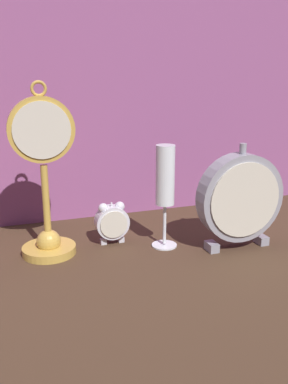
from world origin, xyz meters
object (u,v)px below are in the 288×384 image
object	(u,v)px
champagne_flute	(165,183)
alarm_clock_twin_bell	(112,221)
mantel_clock_silver	(240,198)
pocket_watch_on_stand	(45,188)

from	to	relation	value
champagne_flute	alarm_clock_twin_bell	bearing A→B (deg)	153.19
mantel_clock_silver	champagne_flute	xyz separation A→B (m)	(-0.14, 0.06, 0.03)
pocket_watch_on_stand	mantel_clock_silver	distance (m)	0.39
alarm_clock_twin_bell	champagne_flute	bearing A→B (deg)	-26.81
alarm_clock_twin_bell	champagne_flute	xyz separation A→B (m)	(0.10, -0.05, 0.09)
pocket_watch_on_stand	champagne_flute	size ratio (longest dim) A/B	1.58
alarm_clock_twin_bell	mantel_clock_silver	xyz separation A→B (m)	(0.24, -0.11, 0.06)
pocket_watch_on_stand	champagne_flute	xyz separation A→B (m)	(0.23, -0.04, -0.00)
mantel_clock_silver	pocket_watch_on_stand	bearing A→B (deg)	165.55
pocket_watch_on_stand	champagne_flute	world-z (taller)	pocket_watch_on_stand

